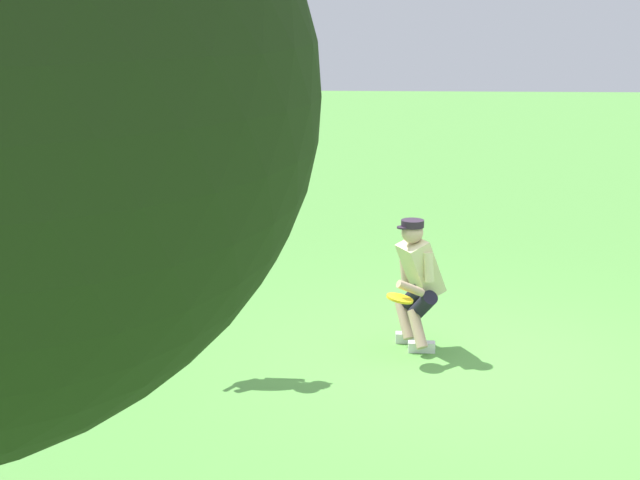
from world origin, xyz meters
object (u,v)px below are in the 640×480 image
(dog, at_px, (210,237))
(frisbee_held, at_px, (400,298))
(frisbee_flying, at_px, (224,202))
(person, at_px, (417,279))

(dog, height_order, frisbee_held, dog)
(frisbee_flying, bearing_deg, person, -163.32)
(dog, height_order, frisbee_flying, frisbee_flying)
(frisbee_flying, relative_size, frisbee_held, 0.93)
(dog, relative_size, frisbee_held, 3.80)
(person, distance_m, dog, 2.07)
(dog, distance_m, frisbee_held, 1.86)
(frisbee_held, bearing_deg, person, -116.66)
(dog, bearing_deg, frisbee_held, -4.60)
(dog, distance_m, frisbee_flying, 0.35)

